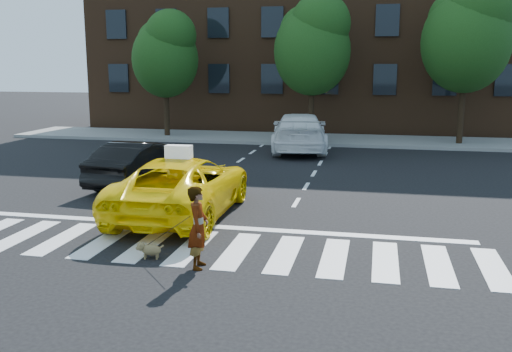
# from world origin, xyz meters

# --- Properties ---
(ground) EXTENTS (120.00, 120.00, 0.00)m
(ground) POSITION_xyz_m (0.00, 0.00, 0.00)
(ground) COLOR black
(ground) RESTS_ON ground
(crosswalk) EXTENTS (13.00, 2.40, 0.01)m
(crosswalk) POSITION_xyz_m (0.00, 0.00, 0.01)
(crosswalk) COLOR silver
(crosswalk) RESTS_ON ground
(stop_line) EXTENTS (12.00, 0.30, 0.01)m
(stop_line) POSITION_xyz_m (0.00, 1.60, 0.01)
(stop_line) COLOR silver
(stop_line) RESTS_ON ground
(sidewalk_far) EXTENTS (30.00, 4.00, 0.15)m
(sidewalk_far) POSITION_xyz_m (0.00, 17.50, 0.07)
(sidewalk_far) COLOR slate
(sidewalk_far) RESTS_ON ground
(building) EXTENTS (26.00, 10.00, 12.00)m
(building) POSITION_xyz_m (0.00, 25.00, 6.00)
(building) COLOR #4F301C
(building) RESTS_ON ground
(tree_left) EXTENTS (3.39, 3.38, 6.50)m
(tree_left) POSITION_xyz_m (-6.97, 17.00, 4.44)
(tree_left) COLOR black
(tree_left) RESTS_ON ground
(tree_mid) EXTENTS (3.69, 3.69, 7.10)m
(tree_mid) POSITION_xyz_m (0.53, 17.00, 4.85)
(tree_mid) COLOR black
(tree_mid) RESTS_ON ground
(tree_right) EXTENTS (4.00, 4.00, 7.70)m
(tree_right) POSITION_xyz_m (7.53, 17.00, 5.26)
(tree_right) COLOR black
(tree_right) RESTS_ON ground
(taxi) EXTENTS (2.57, 5.47, 1.51)m
(taxi) POSITION_xyz_m (-1.06, 2.50, 0.76)
(taxi) COLOR yellow
(taxi) RESTS_ON ground
(black_sedan) EXTENTS (1.98, 4.43, 1.41)m
(black_sedan) POSITION_xyz_m (-3.64, 5.73, 0.71)
(black_sedan) COLOR black
(black_sedan) RESTS_ON ground
(white_suv) EXTENTS (3.13, 6.05, 1.68)m
(white_suv) POSITION_xyz_m (0.35, 13.97, 0.84)
(white_suv) COLOR white
(white_suv) RESTS_ON ground
(woman) EXTENTS (0.45, 0.62, 1.58)m
(woman) POSITION_xyz_m (0.52, -1.10, 0.79)
(woman) COLOR #999999
(woman) RESTS_ON ground
(dog) EXTENTS (0.57, 0.28, 0.32)m
(dog) POSITION_xyz_m (-0.61, -0.82, 0.19)
(dog) COLOR olive
(dog) RESTS_ON ground
(taxi_sign) EXTENTS (0.65, 0.29, 0.32)m
(taxi_sign) POSITION_xyz_m (-1.06, 2.30, 1.67)
(taxi_sign) COLOR white
(taxi_sign) RESTS_ON taxi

